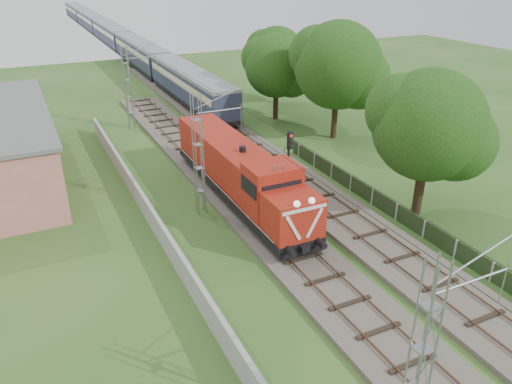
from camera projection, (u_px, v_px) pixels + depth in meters
ground at (342, 301)px, 24.73m from camera, size 140.00×140.00×0.00m
track_main at (276, 234)px, 30.36m from camera, size 4.20×70.00×0.45m
track_side at (257, 153)px, 42.90m from camera, size 4.20×80.00×0.45m
catenary at (199, 156)px, 31.62m from camera, size 3.31×70.00×8.00m
boundary_wall at (149, 213)px, 31.64m from camera, size 0.25×40.00×1.50m
fence at (424, 229)px, 30.05m from camera, size 0.12×32.00×1.20m
locomotive at (240, 172)px, 33.81m from camera, size 3.04×17.33×4.40m
coach_rake at (111, 33)px, 93.06m from camera, size 3.02×113.01×3.49m
signal_post at (289, 155)px, 33.02m from camera, size 0.56×0.45×5.22m
tree_a at (430, 126)px, 30.84m from camera, size 7.37×7.02×9.56m
tree_b at (339, 66)px, 44.26m from camera, size 8.22×7.82×10.65m
tree_c at (277, 66)px, 50.28m from camera, size 6.73×6.41×8.72m
tree_d at (278, 56)px, 56.10m from camera, size 6.64×6.32×8.60m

